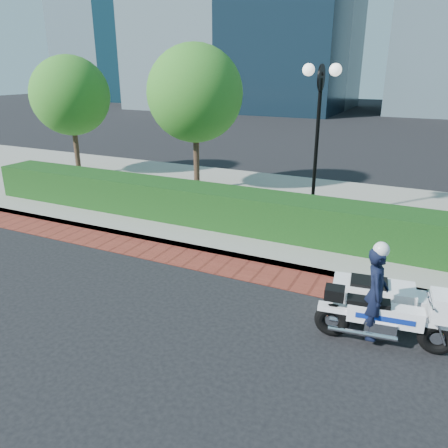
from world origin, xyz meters
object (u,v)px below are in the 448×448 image
at_px(lamppost, 318,119).
at_px(tree_a, 70,96).
at_px(tree_b, 195,94).
at_px(police_motorcycle, 379,301).

distance_m(lamppost, tree_a, 10.09).
height_order(lamppost, tree_b, tree_b).
distance_m(lamppost, tree_b, 4.71).
bearing_deg(tree_a, tree_b, 0.00).
height_order(lamppost, tree_a, tree_a).
xyz_separation_m(lamppost, police_motorcycle, (2.46, -4.96, -2.35)).
relative_size(tree_b, police_motorcycle, 2.23).
height_order(lamppost, police_motorcycle, lamppost).
bearing_deg(tree_b, tree_a, 180.00).
bearing_deg(police_motorcycle, tree_a, 145.62).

